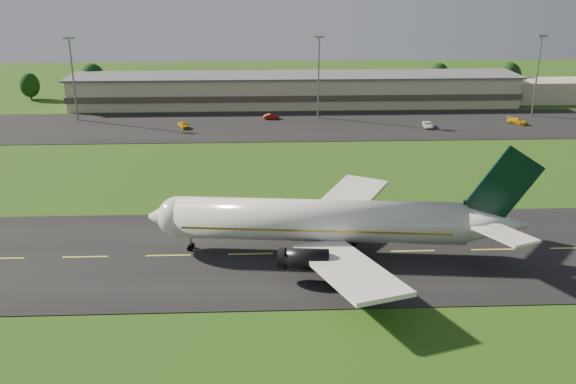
{
  "coord_description": "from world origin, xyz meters",
  "views": [
    {
      "loc": [
        -9.32,
        -78.4,
        36.97
      ],
      "look_at": [
        -5.63,
        8.0,
        6.0
      ],
      "focal_mm": 40.0,
      "sensor_mm": 36.0,
      "label": 1
    }
  ],
  "objects_px": {
    "service_vehicle_b": "(271,117)",
    "service_vehicle_d": "(518,121)",
    "airliner": "(326,222)",
    "terminal": "(318,90)",
    "light_mast_east": "(538,66)",
    "service_vehicle_c": "(428,125)",
    "light_mast_west": "(72,69)",
    "service_vehicle_a": "(183,125)",
    "light_mast_centre": "(319,67)"
  },
  "relations": [
    {
      "from": "light_mast_centre",
      "to": "airliner",
      "type": "bearing_deg",
      "value": -94.23
    },
    {
      "from": "airliner",
      "to": "service_vehicle_a",
      "type": "bearing_deg",
      "value": 116.95
    },
    {
      "from": "terminal",
      "to": "light_mast_west",
      "type": "relative_size",
      "value": 7.13
    },
    {
      "from": "airliner",
      "to": "service_vehicle_c",
      "type": "bearing_deg",
      "value": 71.74
    },
    {
      "from": "service_vehicle_a",
      "to": "terminal",
      "type": "bearing_deg",
      "value": 12.84
    },
    {
      "from": "service_vehicle_c",
      "to": "service_vehicle_a",
      "type": "bearing_deg",
      "value": -175.27
    },
    {
      "from": "light_mast_east",
      "to": "service_vehicle_d",
      "type": "xyz_separation_m",
      "value": [
        -7.17,
        -8.83,
        -11.92
      ]
    },
    {
      "from": "terminal",
      "to": "airliner",
      "type": "bearing_deg",
      "value": -94.35
    },
    {
      "from": "light_mast_west",
      "to": "service_vehicle_c",
      "type": "distance_m",
      "value": 86.83
    },
    {
      "from": "light_mast_west",
      "to": "light_mast_centre",
      "type": "bearing_deg",
      "value": 0.0
    },
    {
      "from": "light_mast_west",
      "to": "service_vehicle_a",
      "type": "bearing_deg",
      "value": -19.25
    },
    {
      "from": "light_mast_centre",
      "to": "service_vehicle_a",
      "type": "xyz_separation_m",
      "value": [
        -32.73,
        -9.52,
        -11.91
      ]
    },
    {
      "from": "service_vehicle_a",
      "to": "service_vehicle_b",
      "type": "height_order",
      "value": "service_vehicle_a"
    },
    {
      "from": "service_vehicle_a",
      "to": "service_vehicle_b",
      "type": "xyz_separation_m",
      "value": [
        20.97,
        8.35,
        -0.08
      ]
    },
    {
      "from": "service_vehicle_b",
      "to": "service_vehicle_d",
      "type": "bearing_deg",
      "value": -100.91
    },
    {
      "from": "light_mast_centre",
      "to": "service_vehicle_b",
      "type": "bearing_deg",
      "value": -174.32
    },
    {
      "from": "service_vehicle_c",
      "to": "service_vehicle_d",
      "type": "height_order",
      "value": "service_vehicle_d"
    },
    {
      "from": "light_mast_centre",
      "to": "service_vehicle_c",
      "type": "height_order",
      "value": "light_mast_centre"
    },
    {
      "from": "service_vehicle_b",
      "to": "terminal",
      "type": "bearing_deg",
      "value": -40.75
    },
    {
      "from": "terminal",
      "to": "service_vehicle_a",
      "type": "relative_size",
      "value": 33.83
    },
    {
      "from": "terminal",
      "to": "light_mast_west",
      "type": "xyz_separation_m",
      "value": [
        -61.4,
        -16.18,
        8.75
      ]
    },
    {
      "from": "service_vehicle_b",
      "to": "service_vehicle_d",
      "type": "height_order",
      "value": "service_vehicle_d"
    },
    {
      "from": "service_vehicle_a",
      "to": "service_vehicle_d",
      "type": "bearing_deg",
      "value": -23.66
    },
    {
      "from": "airliner",
      "to": "service_vehicle_a",
      "type": "distance_m",
      "value": 75.59
    },
    {
      "from": "airliner",
      "to": "light_mast_centre",
      "type": "bearing_deg",
      "value": 91.93
    },
    {
      "from": "airliner",
      "to": "service_vehicle_a",
      "type": "height_order",
      "value": "airliner"
    },
    {
      "from": "light_mast_centre",
      "to": "service_vehicle_d",
      "type": "distance_m",
      "value": 50.07
    },
    {
      "from": "service_vehicle_c",
      "to": "airliner",
      "type": "bearing_deg",
      "value": -107.77
    },
    {
      "from": "service_vehicle_c",
      "to": "service_vehicle_d",
      "type": "xyz_separation_m",
      "value": [
        22.59,
        2.63,
        0.05
      ]
    },
    {
      "from": "airliner",
      "to": "service_vehicle_c",
      "type": "xyz_separation_m",
      "value": [
        31.15,
        68.63,
        -3.89
      ]
    },
    {
      "from": "airliner",
      "to": "light_mast_east",
      "type": "bearing_deg",
      "value": 58.9
    },
    {
      "from": "service_vehicle_b",
      "to": "service_vehicle_d",
      "type": "distance_m",
      "value": 60.07
    },
    {
      "from": "light_mast_east",
      "to": "light_mast_centre",
      "type": "bearing_deg",
      "value": 180.0
    },
    {
      "from": "light_mast_centre",
      "to": "light_mast_east",
      "type": "relative_size",
      "value": 1.0
    },
    {
      "from": "light_mast_east",
      "to": "service_vehicle_c",
      "type": "bearing_deg",
      "value": -158.95
    },
    {
      "from": "light_mast_east",
      "to": "service_vehicle_a",
      "type": "bearing_deg",
      "value": -173.81
    },
    {
      "from": "light_mast_west",
      "to": "service_vehicle_b",
      "type": "bearing_deg",
      "value": -1.39
    },
    {
      "from": "airliner",
      "to": "service_vehicle_d",
      "type": "distance_m",
      "value": 89.34
    },
    {
      "from": "light_mast_centre",
      "to": "terminal",
      "type": "bearing_deg",
      "value": 85.05
    },
    {
      "from": "light_mast_east",
      "to": "service_vehicle_d",
      "type": "height_order",
      "value": "light_mast_east"
    },
    {
      "from": "terminal",
      "to": "service_vehicle_c",
      "type": "xyz_separation_m",
      "value": [
        23.83,
        -27.64,
        -3.21
      ]
    },
    {
      "from": "terminal",
      "to": "light_mast_east",
      "type": "xyz_separation_m",
      "value": [
        53.6,
        -16.18,
        8.75
      ]
    },
    {
      "from": "service_vehicle_b",
      "to": "service_vehicle_c",
      "type": "bearing_deg",
      "value": -109.13
    },
    {
      "from": "service_vehicle_a",
      "to": "light_mast_centre",
      "type": "bearing_deg",
      "value": -7.93
    },
    {
      "from": "light_mast_west",
      "to": "service_vehicle_a",
      "type": "height_order",
      "value": "light_mast_west"
    },
    {
      "from": "terminal",
      "to": "service_vehicle_d",
      "type": "bearing_deg",
      "value": -28.31
    },
    {
      "from": "terminal",
      "to": "light_mast_centre",
      "type": "relative_size",
      "value": 7.13
    },
    {
      "from": "airliner",
      "to": "service_vehicle_b",
      "type": "bearing_deg",
      "value": 100.38
    },
    {
      "from": "service_vehicle_d",
      "to": "airliner",
      "type": "bearing_deg",
      "value": -168.92
    },
    {
      "from": "terminal",
      "to": "service_vehicle_b",
      "type": "distance_m",
      "value": 22.02
    }
  ]
}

